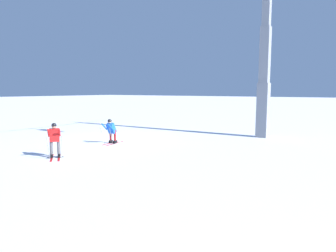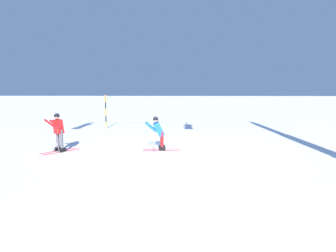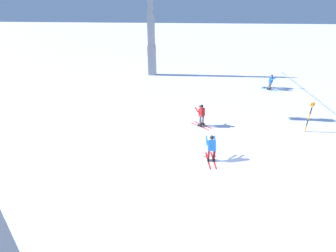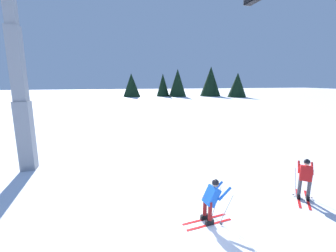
# 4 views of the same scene
# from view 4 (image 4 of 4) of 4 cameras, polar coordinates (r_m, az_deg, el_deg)

# --- Properties ---
(ground_plane) EXTENTS (260.00, 260.00, 0.00)m
(ground_plane) POSITION_cam_4_polar(r_m,az_deg,el_deg) (7.41, 4.39, -27.16)
(ground_plane) COLOR white
(skier_carving_main) EXTENTS (1.69, 0.76, 1.59)m
(skier_carving_main) POSITION_cam_4_polar(r_m,az_deg,el_deg) (7.96, 10.82, -17.21)
(skier_carving_main) COLOR red
(skier_carving_main) RESTS_ON ground_plane
(lift_tower_near) EXTENTS (0.71, 2.68, 11.34)m
(lift_tower_near) POSITION_cam_4_polar(r_m,az_deg,el_deg) (13.66, -33.21, 10.05)
(lift_tower_near) COLOR gray
(lift_tower_near) RESTS_ON ground_plane
(skier_distant_downhill) EXTENTS (1.34, 1.55, 1.66)m
(skier_distant_downhill) POSITION_cam_4_polar(r_m,az_deg,el_deg) (10.59, 31.04, -10.67)
(skier_distant_downhill) COLOR red
(skier_distant_downhill) RESTS_ON ground_plane
(tree_line_ridge) EXTENTS (34.67, 14.09, 8.93)m
(tree_line_ridge) POSITION_cam_4_polar(r_m,az_deg,el_deg) (69.77, 5.62, 10.54)
(tree_line_ridge) COLOR black
(tree_line_ridge) RESTS_ON ground_plane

